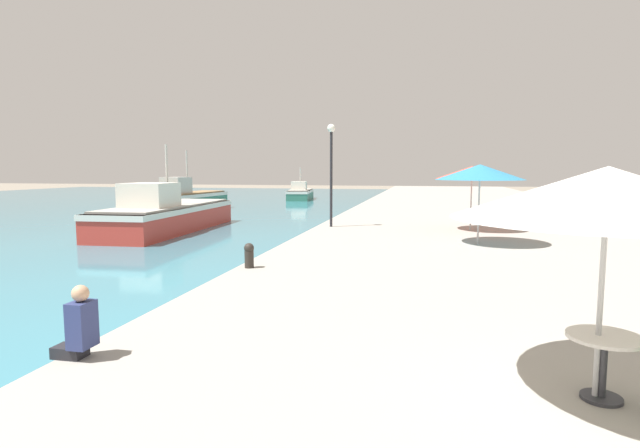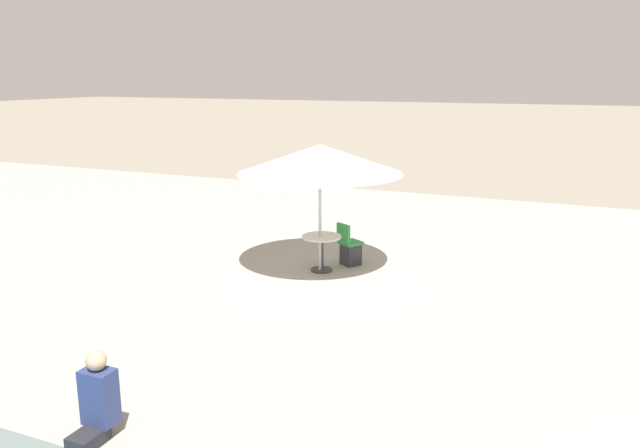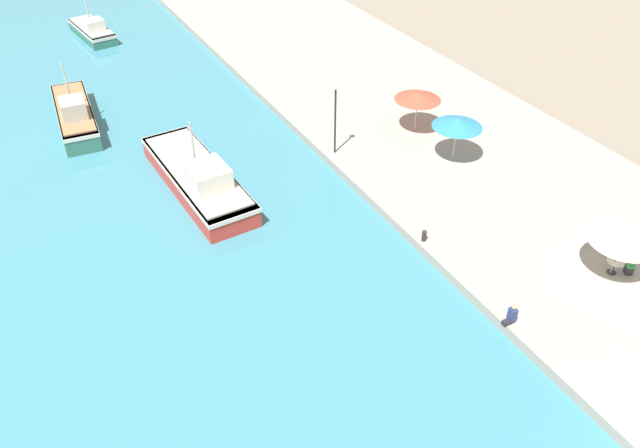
{
  "view_description": "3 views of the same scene",
  "coord_description": "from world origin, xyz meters",
  "px_view_note": "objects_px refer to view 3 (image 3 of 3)",
  "views": [
    {
      "loc": [
        4.86,
        2.77,
        3.13
      ],
      "look_at": [
        1.5,
        18.5,
        1.37
      ],
      "focal_mm": 28.0,
      "sensor_mm": 36.0,
      "label": 1
    },
    {
      "loc": [
        -4.39,
        3.81,
        4.48
      ],
      "look_at": [
        6.76,
        8.64,
        1.57
      ],
      "focal_mm": 35.0,
      "sensor_mm": 36.0,
      "label": 2
    },
    {
      "loc": [
        -16.12,
        -4.25,
        20.61
      ],
      "look_at": [
        -4.0,
        18.0,
        1.17
      ],
      "focal_mm": 35.0,
      "sensor_mm": 36.0,
      "label": 3
    }
  ],
  "objects_px": {
    "cafe_table": "(615,264)",
    "person_at_quay": "(511,315)",
    "fishing_boat_mid": "(75,114)",
    "cafe_umbrella_pink": "(625,235)",
    "cafe_umbrella_white": "(458,123)",
    "fishing_boat_near": "(198,178)",
    "cafe_chair_left": "(629,268)",
    "lamppost": "(335,107)",
    "fishing_boat_far": "(92,30)",
    "cafe_umbrella_striped": "(418,96)",
    "mooring_bollard": "(424,235)"
  },
  "relations": [
    {
      "from": "fishing_boat_far",
      "to": "cafe_umbrella_pink",
      "type": "xyz_separation_m",
      "value": [
        14.69,
        -44.26,
        2.18
      ]
    },
    {
      "from": "person_at_quay",
      "to": "lamppost",
      "type": "height_order",
      "value": "lamppost"
    },
    {
      "from": "cafe_umbrella_white",
      "to": "cafe_umbrella_striped",
      "type": "xyz_separation_m",
      "value": [
        0.09,
        4.08,
        -0.03
      ]
    },
    {
      "from": "fishing_boat_far",
      "to": "lamppost",
      "type": "xyz_separation_m",
      "value": [
        8.62,
        -28.2,
        2.96
      ]
    },
    {
      "from": "cafe_umbrella_striped",
      "to": "mooring_bollard",
      "type": "bearing_deg",
      "value": -123.17
    },
    {
      "from": "fishing_boat_mid",
      "to": "fishing_boat_far",
      "type": "distance_m",
      "value": 16.69
    },
    {
      "from": "cafe_umbrella_striped",
      "to": "mooring_bollard",
      "type": "xyz_separation_m",
      "value": [
        -6.35,
        -9.72,
        -2.09
      ]
    },
    {
      "from": "cafe_umbrella_white",
      "to": "cafe_table",
      "type": "xyz_separation_m",
      "value": [
        0.2,
        -11.95,
        -1.94
      ]
    },
    {
      "from": "cafe_umbrella_striped",
      "to": "person_at_quay",
      "type": "xyz_separation_m",
      "value": [
        -6.42,
        -16.17,
        -1.99
      ]
    },
    {
      "from": "cafe_table",
      "to": "fishing_boat_near",
      "type": "bearing_deg",
      "value": 131.04
    },
    {
      "from": "fishing_boat_near",
      "to": "fishing_boat_mid",
      "type": "distance_m",
      "value": 12.26
    },
    {
      "from": "cafe_umbrella_white",
      "to": "cafe_table",
      "type": "bearing_deg",
      "value": -89.06
    },
    {
      "from": "lamppost",
      "to": "fishing_boat_near",
      "type": "bearing_deg",
      "value": 174.46
    },
    {
      "from": "cafe_umbrella_white",
      "to": "cafe_table",
      "type": "distance_m",
      "value": 12.11
    },
    {
      "from": "fishing_boat_far",
      "to": "fishing_boat_mid",
      "type": "bearing_deg",
      "value": -113.59
    },
    {
      "from": "cafe_umbrella_striped",
      "to": "lamppost",
      "type": "distance_m",
      "value": 6.06
    },
    {
      "from": "fishing_boat_near",
      "to": "mooring_bollard",
      "type": "bearing_deg",
      "value": -54.97
    },
    {
      "from": "cafe_chair_left",
      "to": "lamppost",
      "type": "distance_m",
      "value": 17.99
    },
    {
      "from": "fishing_boat_far",
      "to": "cafe_umbrella_white",
      "type": "height_order",
      "value": "fishing_boat_far"
    },
    {
      "from": "fishing_boat_mid",
      "to": "person_at_quay",
      "type": "height_order",
      "value": "fishing_boat_mid"
    },
    {
      "from": "fishing_boat_near",
      "to": "cafe_umbrella_white",
      "type": "distance_m",
      "value": 15.48
    },
    {
      "from": "fishing_boat_mid",
      "to": "cafe_umbrella_white",
      "type": "bearing_deg",
      "value": -35.67
    },
    {
      "from": "fishing_boat_near",
      "to": "fishing_boat_mid",
      "type": "xyz_separation_m",
      "value": [
        -4.67,
        11.34,
        0.03
      ]
    },
    {
      "from": "fishing_boat_near",
      "to": "mooring_bollard",
      "type": "relative_size",
      "value": 16.28
    },
    {
      "from": "fishing_boat_near",
      "to": "fishing_boat_far",
      "type": "height_order",
      "value": "fishing_boat_near"
    },
    {
      "from": "cafe_umbrella_white",
      "to": "cafe_table",
      "type": "relative_size",
      "value": 3.74
    },
    {
      "from": "person_at_quay",
      "to": "cafe_umbrella_white",
      "type": "bearing_deg",
      "value": 62.34
    },
    {
      "from": "cafe_umbrella_striped",
      "to": "cafe_table",
      "type": "xyz_separation_m",
      "value": [
        0.11,
        -16.03,
        -1.91
      ]
    },
    {
      "from": "cafe_table",
      "to": "person_at_quay",
      "type": "height_order",
      "value": "person_at_quay"
    },
    {
      "from": "cafe_umbrella_white",
      "to": "fishing_boat_far",
      "type": "bearing_deg",
      "value": 114.25
    },
    {
      "from": "cafe_table",
      "to": "lamppost",
      "type": "xyz_separation_m",
      "value": [
        -6.14,
        16.06,
        2.56
      ]
    },
    {
      "from": "cafe_umbrella_white",
      "to": "cafe_chair_left",
      "type": "bearing_deg",
      "value": -86.25
    },
    {
      "from": "fishing_boat_near",
      "to": "fishing_boat_mid",
      "type": "height_order",
      "value": "fishing_boat_mid"
    },
    {
      "from": "mooring_bollard",
      "to": "cafe_umbrella_white",
      "type": "bearing_deg",
      "value": 41.96
    },
    {
      "from": "cafe_umbrella_striped",
      "to": "cafe_chair_left",
      "type": "height_order",
      "value": "cafe_umbrella_striped"
    },
    {
      "from": "cafe_umbrella_pink",
      "to": "cafe_umbrella_striped",
      "type": "height_order",
      "value": "cafe_umbrella_striped"
    },
    {
      "from": "fishing_boat_far",
      "to": "cafe_umbrella_striped",
      "type": "distance_m",
      "value": 31.89
    },
    {
      "from": "cafe_chair_left",
      "to": "person_at_quay",
      "type": "distance_m",
      "value": 7.15
    },
    {
      "from": "cafe_umbrella_white",
      "to": "cafe_chair_left",
      "type": "xyz_separation_m",
      "value": [
        0.81,
        -12.33,
        -2.15
      ]
    },
    {
      "from": "fishing_boat_mid",
      "to": "cafe_umbrella_striped",
      "type": "xyz_separation_m",
      "value": [
        19.27,
        -12.2,
        2.08
      ]
    },
    {
      "from": "lamppost",
      "to": "cafe_umbrella_pink",
      "type": "bearing_deg",
      "value": -69.29
    },
    {
      "from": "cafe_table",
      "to": "mooring_bollard",
      "type": "relative_size",
      "value": 1.22
    },
    {
      "from": "cafe_umbrella_pink",
      "to": "cafe_umbrella_striped",
      "type": "xyz_separation_m",
      "value": [
        -0.04,
        16.03,
        0.13
      ]
    },
    {
      "from": "cafe_umbrella_striped",
      "to": "person_at_quay",
      "type": "distance_m",
      "value": 17.51
    },
    {
      "from": "cafe_umbrella_striped",
      "to": "lamppost",
      "type": "relative_size",
      "value": 0.65
    },
    {
      "from": "cafe_umbrella_pink",
      "to": "cafe_umbrella_white",
      "type": "distance_m",
      "value": 11.95
    },
    {
      "from": "cafe_chair_left",
      "to": "person_at_quay",
      "type": "xyz_separation_m",
      "value": [
        -7.14,
        0.25,
        0.12
      ]
    },
    {
      "from": "cafe_umbrella_pink",
      "to": "cafe_umbrella_white",
      "type": "height_order",
      "value": "cafe_umbrella_white"
    },
    {
      "from": "fishing_boat_near",
      "to": "fishing_boat_mid",
      "type": "bearing_deg",
      "value": 109.48
    },
    {
      "from": "cafe_umbrella_pink",
      "to": "mooring_bollard",
      "type": "height_order",
      "value": "cafe_umbrella_pink"
    }
  ]
}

